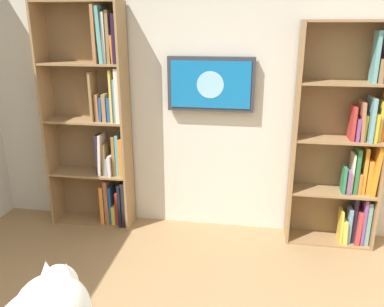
% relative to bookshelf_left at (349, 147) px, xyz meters
% --- Properties ---
extents(wall_back, '(4.52, 0.06, 2.70)m').
position_rel_bookshelf_left_xyz_m(wall_back, '(1.27, -0.17, 0.42)').
color(wall_back, beige).
rests_on(wall_back, ground).
extents(bookshelf_left, '(0.78, 0.28, 2.01)m').
position_rel_bookshelf_left_xyz_m(bookshelf_left, '(0.00, 0.00, 0.00)').
color(bookshelf_left, '#937047').
rests_on(bookshelf_left, ground).
extents(bookshelf_right, '(0.81, 0.28, 2.17)m').
position_rel_bookshelf_left_xyz_m(bookshelf_right, '(2.32, 0.00, 0.13)').
color(bookshelf_right, '#937047').
rests_on(bookshelf_right, ground).
extents(wall_mounted_tv, '(0.80, 0.07, 0.50)m').
position_rel_bookshelf_left_xyz_m(wall_mounted_tv, '(1.25, -0.08, 0.52)').
color(wall_mounted_tv, '#333338').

